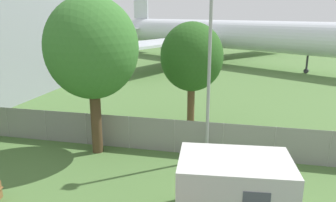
# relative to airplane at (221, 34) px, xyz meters

# --- Properties ---
(perimeter_fence) EXTENTS (56.07, 0.07, 1.84)m
(perimeter_fence) POSITION_rel_airplane_xyz_m (0.01, -33.69, -3.24)
(perimeter_fence) COLOR gray
(perimeter_fence) RESTS_ON ground
(airplane) EXTENTS (42.57, 35.61, 12.28)m
(airplane) POSITION_rel_airplane_xyz_m (0.00, 0.00, 0.00)
(airplane) COLOR silver
(airplane) RESTS_ON ground
(portable_cabin) EXTENTS (4.09, 2.93, 2.42)m
(portable_cabin) POSITION_rel_airplane_xyz_m (3.27, -39.11, -2.95)
(portable_cabin) COLOR silver
(portable_cabin) RESTS_ON ground
(tree_left_of_cabin) EXTENTS (3.81, 3.81, 6.77)m
(tree_left_of_cabin) POSITION_rel_airplane_xyz_m (0.30, -29.99, 0.48)
(tree_left_of_cabin) COLOR brown
(tree_left_of_cabin) RESTS_ON ground
(tree_behind_benches) EXTENTS (4.66, 4.66, 8.13)m
(tree_behind_benches) POSITION_rel_airplane_xyz_m (-4.03, -34.52, 1.37)
(tree_behind_benches) COLOR #4C3823
(tree_behind_benches) RESTS_ON ground
(light_mast) EXTENTS (0.44, 0.44, 8.73)m
(light_mast) POSITION_rel_airplane_xyz_m (1.79, -34.22, 1.10)
(light_mast) COLOR #99999E
(light_mast) RESTS_ON ground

